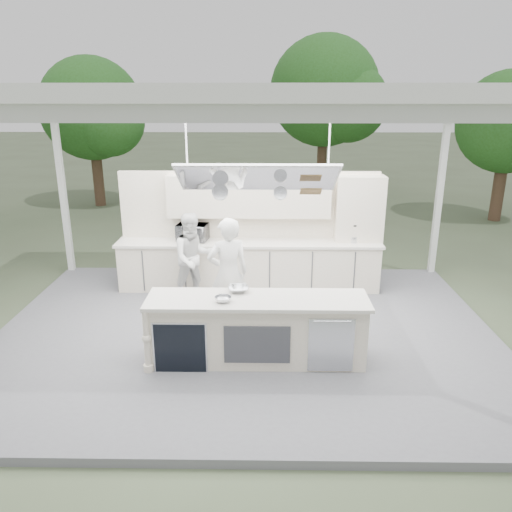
{
  "coord_description": "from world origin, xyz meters",
  "views": [
    {
      "loc": [
        0.28,
        -7.3,
        3.78
      ],
      "look_at": [
        0.16,
        0.4,
        1.26
      ],
      "focal_mm": 35.0,
      "sensor_mm": 36.0,
      "label": 1
    }
  ],
  "objects_px": {
    "demo_island": "(256,329)",
    "back_counter": "(249,264)",
    "sous_chef": "(194,258)",
    "head_chef": "(228,274)"
  },
  "relations": [
    {
      "from": "demo_island",
      "to": "back_counter",
      "type": "relative_size",
      "value": 0.61
    },
    {
      "from": "back_counter",
      "to": "sous_chef",
      "type": "xyz_separation_m",
      "value": [
        -0.98,
        -0.68,
        0.35
      ]
    },
    {
      "from": "back_counter",
      "to": "demo_island",
      "type": "bearing_deg",
      "value": -86.37
    },
    {
      "from": "demo_island",
      "to": "sous_chef",
      "type": "height_order",
      "value": "sous_chef"
    },
    {
      "from": "sous_chef",
      "to": "head_chef",
      "type": "bearing_deg",
      "value": -81.52
    },
    {
      "from": "back_counter",
      "to": "head_chef",
      "type": "xyz_separation_m",
      "value": [
        -0.28,
        -1.74,
        0.44
      ]
    },
    {
      "from": "demo_island",
      "to": "head_chef",
      "type": "height_order",
      "value": "head_chef"
    },
    {
      "from": "demo_island",
      "to": "sous_chef",
      "type": "bearing_deg",
      "value": 118.5
    },
    {
      "from": "back_counter",
      "to": "sous_chef",
      "type": "height_order",
      "value": "sous_chef"
    },
    {
      "from": "demo_island",
      "to": "head_chef",
      "type": "relative_size",
      "value": 1.69
    }
  ]
}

